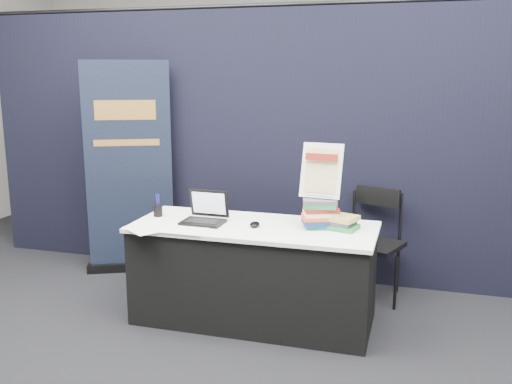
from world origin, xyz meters
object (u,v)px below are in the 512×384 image
object	(u,v)px
info_sign	(321,171)
pullup_banner	(129,181)
book_stack_tall	(320,213)
book_stack_short	(340,222)
stacking_chair	(375,239)
laptop	(205,215)
display_table	(254,273)

from	to	relation	value
info_sign	pullup_banner	bearing A→B (deg)	167.54
book_stack_tall	pullup_banner	world-z (taller)	pullup_banner
book_stack_short	stacking_chair	distance (m)	0.74
laptop	book_stack_tall	xyz separation A→B (m)	(0.85, 0.10, 0.05)
book_stack_tall	stacking_chair	world-z (taller)	book_stack_tall
book_stack_tall	info_sign	distance (m)	0.30
book_stack_tall	book_stack_short	world-z (taller)	book_stack_tall
stacking_chair	book_stack_tall	bearing A→B (deg)	-97.58
book_stack_short	info_sign	xyz separation A→B (m)	(-0.15, 0.02, 0.36)
book_stack_tall	book_stack_short	distance (m)	0.16
display_table	stacking_chair	distance (m)	1.11
display_table	info_sign	size ratio (longest dim) A/B	4.43
display_table	book_stack_short	xyz separation A→B (m)	(0.63, 0.08, 0.42)
book_stack_short	info_sign	distance (m)	0.39
pullup_banner	stacking_chair	xyz separation A→B (m)	(2.25, -0.00, -0.37)
book_stack_tall	pullup_banner	xyz separation A→B (m)	(-1.90, 0.67, 0.01)
display_table	book_stack_short	bearing A→B (deg)	7.28
book_stack_tall	book_stack_short	xyz separation A→B (m)	(0.15, 0.01, -0.06)
display_table	book_stack_short	distance (m)	0.76
display_table	book_stack_tall	world-z (taller)	book_stack_tall
display_table	pullup_banner	size ratio (longest dim) A/B	0.92
book_stack_short	display_table	bearing A→B (deg)	-172.72
laptop	info_sign	bearing A→B (deg)	9.74
pullup_banner	book_stack_tall	bearing A→B (deg)	-43.88
book_stack_short	info_sign	bearing A→B (deg)	172.34
pullup_banner	stacking_chair	distance (m)	2.28
info_sign	stacking_chair	distance (m)	0.98
pullup_banner	display_table	bearing A→B (deg)	-51.93
display_table	info_sign	world-z (taller)	info_sign
laptop	book_stack_tall	distance (m)	0.86
pullup_banner	laptop	bearing A→B (deg)	-60.76
laptop	pullup_banner	bearing A→B (deg)	144.92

